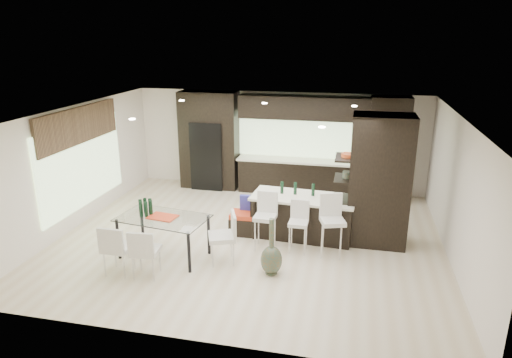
% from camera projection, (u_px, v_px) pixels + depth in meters
% --- Properties ---
extents(ground, '(8.00, 8.00, 0.00)m').
position_uv_depth(ground, '(250.00, 238.00, 9.78)').
color(ground, beige).
rests_on(ground, ground).
extents(back_wall, '(8.00, 0.02, 2.70)m').
position_uv_depth(back_wall, '(279.00, 141.00, 12.62)').
color(back_wall, white).
rests_on(back_wall, ground).
extents(left_wall, '(0.02, 7.00, 2.70)m').
position_uv_depth(left_wall, '(76.00, 167.00, 10.19)').
color(left_wall, white).
rests_on(left_wall, ground).
extents(right_wall, '(0.02, 7.00, 2.70)m').
position_uv_depth(right_wall, '(457.00, 192.00, 8.54)').
color(right_wall, white).
rests_on(right_wall, ground).
extents(ceiling, '(8.00, 7.00, 0.02)m').
position_uv_depth(ceiling, '(249.00, 113.00, 8.96)').
color(ceiling, white).
rests_on(ceiling, ground).
extents(window_left, '(0.04, 3.20, 1.90)m').
position_uv_depth(window_left, '(83.00, 164.00, 10.37)').
color(window_left, '#B2D199').
rests_on(window_left, left_wall).
extents(window_back, '(3.40, 0.04, 1.20)m').
position_uv_depth(window_back, '(300.00, 135.00, 12.40)').
color(window_back, '#B2D199').
rests_on(window_back, back_wall).
extents(stone_accent, '(0.08, 3.00, 0.80)m').
position_uv_depth(stone_accent, '(79.00, 125.00, 10.09)').
color(stone_accent, brown).
rests_on(stone_accent, left_wall).
extents(ceiling_spots, '(4.00, 3.00, 0.02)m').
position_uv_depth(ceiling_spots, '(252.00, 112.00, 9.19)').
color(ceiling_spots, white).
rests_on(ceiling_spots, ceiling).
extents(back_cabinetry, '(6.80, 0.68, 2.70)m').
position_uv_depth(back_cabinetry, '(295.00, 145.00, 12.21)').
color(back_cabinetry, black).
rests_on(back_cabinetry, ground).
extents(refrigerator, '(0.90, 0.68, 1.90)m').
position_uv_depth(refrigerator, '(209.00, 155.00, 12.78)').
color(refrigerator, black).
rests_on(refrigerator, ground).
extents(partition_column, '(1.20, 0.80, 2.70)m').
position_uv_depth(partition_column, '(379.00, 181.00, 9.20)').
color(partition_column, black).
rests_on(partition_column, ground).
extents(kitchen_island, '(2.23, 1.08, 0.91)m').
position_uv_depth(kitchen_island, '(303.00, 216.00, 9.77)').
color(kitchen_island, black).
rests_on(kitchen_island, ground).
extents(stool_left, '(0.44, 0.44, 0.95)m').
position_uv_depth(stool_left, '(265.00, 227.00, 9.18)').
color(stool_left, silver).
rests_on(stool_left, ground).
extents(stool_mid, '(0.38, 0.38, 0.84)m').
position_uv_depth(stool_mid, '(298.00, 232.00, 9.08)').
color(stool_mid, silver).
rests_on(stool_mid, ground).
extents(stool_right, '(0.55, 0.55, 1.00)m').
position_uv_depth(stool_right, '(332.00, 232.00, 8.89)').
color(stool_right, silver).
rests_on(stool_right, ground).
extents(bench, '(1.28, 0.53, 0.49)m').
position_uv_depth(bench, '(259.00, 224.00, 9.90)').
color(bench, black).
rests_on(bench, ground).
extents(floor_vase, '(0.47, 0.47, 1.08)m').
position_uv_depth(floor_vase, '(271.00, 247.00, 8.19)').
color(floor_vase, '#404834').
rests_on(floor_vase, ground).
extents(dining_table, '(1.83, 1.20, 0.82)m').
position_uv_depth(dining_table, '(164.00, 237.00, 8.89)').
color(dining_table, white).
rests_on(dining_table, ground).
extents(chair_near, '(0.52, 0.52, 0.87)m').
position_uv_depth(chair_near, '(146.00, 254.00, 8.14)').
color(chair_near, silver).
rests_on(chair_near, ground).
extents(chair_far, '(0.48, 0.48, 0.89)m').
position_uv_depth(chair_far, '(118.00, 251.00, 8.24)').
color(chair_far, silver).
rests_on(chair_far, ground).
extents(chair_end, '(0.64, 0.64, 0.92)m').
position_uv_depth(chair_end, '(222.00, 240.00, 8.63)').
color(chair_end, silver).
rests_on(chair_end, ground).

